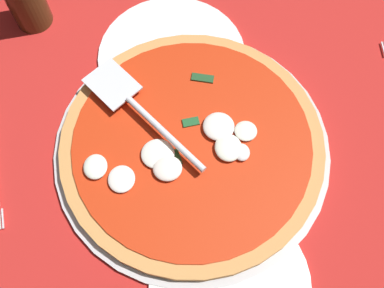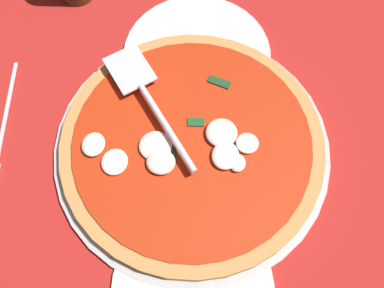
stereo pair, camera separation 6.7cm
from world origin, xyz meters
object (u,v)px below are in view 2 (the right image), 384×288
object	(u,v)px
dinner_plate_left	(193,288)
pizza	(191,144)
dinner_plate_right	(197,54)
pizza_server	(149,100)

from	to	relation	value
dinner_plate_left	pizza	xyz separation A→B (cm)	(20.36, 3.49, 1.63)
dinner_plate_left	dinner_plate_right	xyz separation A→B (cm)	(37.81, 5.38, 0.00)
dinner_plate_left	pizza	distance (cm)	20.72
dinner_plate_left	pizza_server	world-z (taller)	pizza_server
dinner_plate_left	pizza	size ratio (longest dim) A/B	0.55
dinner_plate_left	dinner_plate_right	bearing A→B (deg)	8.10
dinner_plate_left	dinner_plate_right	world-z (taller)	same
dinner_plate_left	dinner_plate_right	size ratio (longest dim) A/B	0.88
pizza	pizza_server	size ratio (longest dim) A/B	1.93
dinner_plate_right	pizza_server	world-z (taller)	pizza_server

